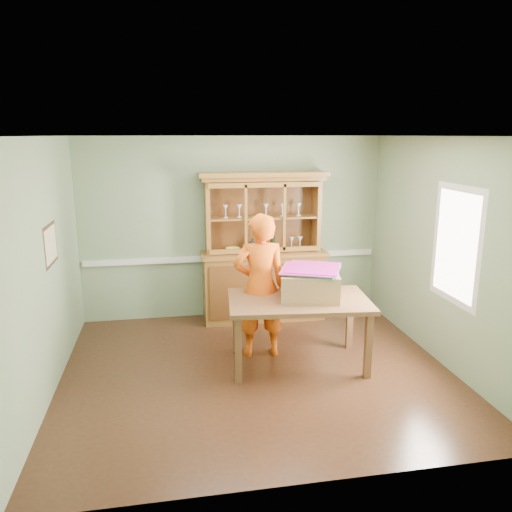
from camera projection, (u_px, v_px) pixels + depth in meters
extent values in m
plane|color=#442416|center=(257.00, 371.00, 5.89)|extent=(4.50, 4.50, 0.00)
plane|color=white|center=(257.00, 136.00, 5.25)|extent=(4.50, 4.50, 0.00)
plane|color=gray|center=(233.00, 228.00, 7.48)|extent=(4.50, 0.00, 4.50)
plane|color=gray|center=(45.00, 269.00, 5.18)|extent=(0.00, 4.00, 4.00)
plane|color=gray|center=(442.00, 252.00, 5.96)|extent=(0.00, 4.00, 4.00)
plane|color=gray|center=(306.00, 326.00, 3.66)|extent=(4.50, 0.00, 4.50)
cube|color=silver|center=(234.00, 257.00, 7.57)|extent=(4.41, 0.05, 0.08)
cube|color=#372316|center=(51.00, 245.00, 5.43)|extent=(0.03, 0.60, 0.46)
cube|color=beige|center=(52.00, 245.00, 5.43)|extent=(0.01, 0.52, 0.38)
cube|color=silver|center=(456.00, 245.00, 5.63)|extent=(0.03, 0.96, 1.36)
cube|color=white|center=(455.00, 245.00, 5.63)|extent=(0.01, 0.80, 1.20)
cube|color=#936027|center=(263.00, 286.00, 7.50)|extent=(1.79, 0.55, 0.99)
cube|color=#936027|center=(264.00, 253.00, 7.36)|extent=(1.85, 0.61, 0.04)
cube|color=#563314|center=(260.00, 214.00, 7.49)|extent=(1.69, 0.04, 1.04)
cube|color=#936027|center=(207.00, 217.00, 7.19)|extent=(0.06, 0.38, 1.04)
cube|color=#936027|center=(316.00, 214.00, 7.47)|extent=(0.06, 0.38, 1.04)
cube|color=#936027|center=(263.00, 178.00, 7.20)|extent=(1.79, 0.44, 0.06)
cube|color=#936027|center=(263.00, 174.00, 7.16)|extent=(1.87, 0.48, 0.06)
cube|color=#936027|center=(263.00, 217.00, 7.33)|extent=(1.57, 0.33, 0.02)
imported|color=#B2B2B7|center=(253.00, 244.00, 7.40)|extent=(0.18, 0.18, 0.19)
imported|color=yellow|center=(233.00, 250.00, 7.37)|extent=(0.21, 0.21, 0.05)
cylinder|color=black|center=(273.00, 243.00, 7.18)|extent=(0.07, 0.07, 0.32)
cube|color=brown|center=(299.00, 301.00, 5.89)|extent=(1.74, 1.15, 0.06)
cube|color=brown|center=(238.00, 350.00, 5.54)|extent=(0.08, 0.08, 0.77)
cube|color=brown|center=(236.00, 323.00, 6.33)|extent=(0.08, 0.08, 0.77)
cube|color=brown|center=(368.00, 346.00, 5.65)|extent=(0.08, 0.08, 0.77)
cube|color=brown|center=(350.00, 320.00, 6.44)|extent=(0.08, 0.08, 0.77)
cube|color=#A57C55|center=(309.00, 286.00, 5.88)|extent=(0.78, 0.67, 0.31)
cube|color=#3BCB54|center=(311.00, 271.00, 5.89)|extent=(0.82, 0.82, 0.01)
cube|color=#2EB3DA|center=(311.00, 270.00, 5.89)|extent=(0.82, 0.82, 0.01)
cube|color=pink|center=(311.00, 270.00, 5.89)|extent=(0.82, 0.82, 0.01)
cube|color=#DF22B3|center=(311.00, 269.00, 5.89)|extent=(0.82, 0.82, 0.01)
cube|color=#CA1F9E|center=(311.00, 268.00, 5.88)|extent=(0.82, 0.82, 0.01)
imported|color=#EC5A0E|center=(260.00, 286.00, 6.13)|extent=(0.67, 0.44, 1.81)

